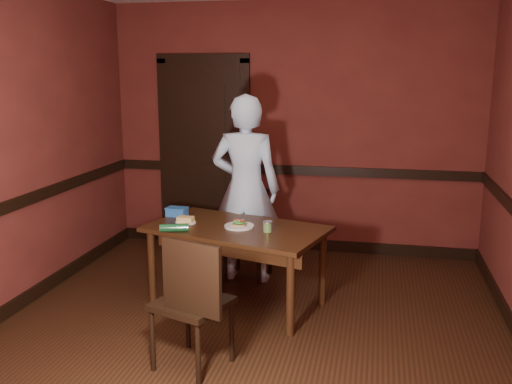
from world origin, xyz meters
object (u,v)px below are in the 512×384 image
at_px(chair_near, 192,301).
at_px(chair_far, 248,235).
at_px(sauce_jar, 268,226).
at_px(person, 246,189).
at_px(sandwich_plate, 239,225).
at_px(dining_table, 237,266).
at_px(cheese_saucer, 186,220).
at_px(food_tub, 177,212).

bearing_deg(chair_near, chair_far, -70.22).
bearing_deg(sauce_jar, chair_near, -107.64).
relative_size(person, sandwich_plate, 7.07).
height_order(dining_table, cheese_saucer, cheese_saucer).
distance_m(dining_table, sauce_jar, 0.49).
relative_size(person, cheese_saucer, 9.88).
xyz_separation_m(chair_far, sandwich_plate, (0.07, -0.65, 0.28)).
bearing_deg(sauce_jar, sandwich_plate, 161.23).
distance_m(sandwich_plate, cheese_saucer, 0.48).
bearing_deg(dining_table, chair_near, -76.33).
xyz_separation_m(chair_far, sauce_jar, (0.33, -0.74, 0.31)).
bearing_deg(person, cheese_saucer, 53.54).
xyz_separation_m(chair_near, cheese_saucer, (-0.42, 1.12, 0.24)).
distance_m(chair_near, food_tub, 1.48).
bearing_deg(sandwich_plate, chair_far, 96.47).
bearing_deg(sandwich_plate, sauce_jar, -18.77).
relative_size(sandwich_plate, cheese_saucer, 1.40).
relative_size(chair_far, cheese_saucer, 4.76).
height_order(sandwich_plate, sauce_jar, sauce_jar).
bearing_deg(chair_near, food_tub, -47.21).
relative_size(person, sauce_jar, 19.79).
relative_size(chair_near, sauce_jar, 10.57).
xyz_separation_m(chair_near, person, (-0.03, 1.70, 0.41)).
bearing_deg(sauce_jar, cheese_saucer, 171.00).
bearing_deg(dining_table, cheese_saucer, -167.88).
height_order(dining_table, chair_far, chair_far).
distance_m(dining_table, sandwich_plate, 0.36).
height_order(dining_table, chair_near, chair_near).
relative_size(sauce_jar, cheese_saucer, 0.50).
relative_size(dining_table, chair_far, 1.72).
height_order(chair_near, sauce_jar, chair_near).
bearing_deg(cheese_saucer, person, 55.75).
bearing_deg(chair_far, person, -104.18).
bearing_deg(person, food_tub, 31.45).
xyz_separation_m(cheese_saucer, food_tub, (-0.16, 0.22, 0.02)).
xyz_separation_m(dining_table, cheese_saucer, (-0.46, 0.03, 0.37)).
height_order(dining_table, sauce_jar, sauce_jar).
distance_m(person, sandwich_plate, 0.64).
relative_size(chair_far, food_tub, 4.36).
bearing_deg(food_tub, sauce_jar, -15.64).
height_order(person, sandwich_plate, person).
distance_m(chair_far, cheese_saucer, 0.79).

